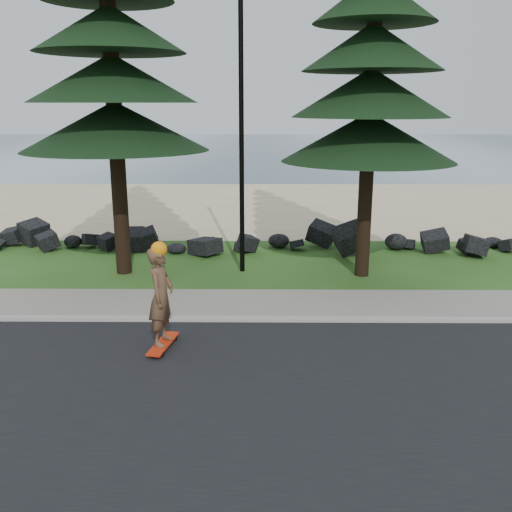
% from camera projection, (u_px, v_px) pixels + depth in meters
% --- Properties ---
extents(ground, '(160.00, 160.00, 0.00)m').
position_uv_depth(ground, '(238.00, 308.00, 13.99)').
color(ground, '#214A17').
rests_on(ground, ground).
extents(road, '(160.00, 7.00, 0.02)m').
position_uv_depth(road, '(228.00, 400.00, 9.64)').
color(road, black).
rests_on(road, ground).
extents(kerb, '(160.00, 0.20, 0.10)m').
position_uv_depth(kerb, '(237.00, 319.00, 13.10)').
color(kerb, '#ADA69B').
rests_on(kerb, ground).
extents(sidewalk, '(160.00, 2.00, 0.08)m').
position_uv_depth(sidewalk, '(238.00, 304.00, 14.17)').
color(sidewalk, gray).
rests_on(sidewalk, ground).
extents(beach_sand, '(160.00, 15.00, 0.01)m').
position_uv_depth(beach_sand, '(250.00, 205.00, 27.99)').
color(beach_sand, tan).
rests_on(beach_sand, ground).
extents(ocean, '(160.00, 58.00, 0.01)m').
position_uv_depth(ocean, '(256.00, 148.00, 63.23)').
color(ocean, '#2F485B').
rests_on(ocean, ground).
extents(seawall_boulders, '(60.00, 2.40, 1.10)m').
position_uv_depth(seawall_boulders, '(245.00, 251.00, 19.39)').
color(seawall_boulders, black).
rests_on(seawall_boulders, ground).
extents(lamp_post, '(0.25, 0.14, 8.14)m').
position_uv_depth(lamp_post, '(241.00, 130.00, 16.00)').
color(lamp_post, black).
rests_on(lamp_post, ground).
extents(skateboarder, '(0.61, 1.24, 2.24)m').
position_uv_depth(skateboarder, '(161.00, 297.00, 11.37)').
color(skateboarder, red).
rests_on(skateboarder, ground).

